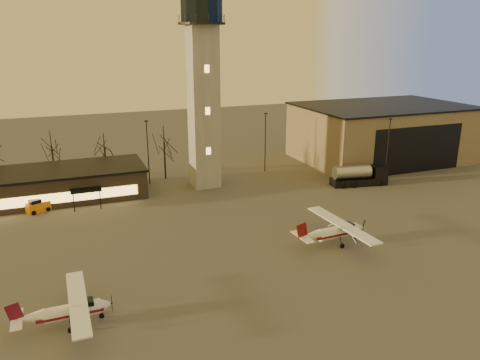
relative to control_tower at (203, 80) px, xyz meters
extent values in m
plane|color=#42403D|center=(0.00, -30.00, -16.33)|extent=(220.00, 220.00, 0.00)
cube|color=gray|center=(0.00, 0.00, -4.33)|extent=(4.00, 4.00, 24.00)
cylinder|color=black|center=(0.00, 0.00, 7.82)|extent=(6.80, 6.80, 0.30)
cylinder|color=black|center=(0.00, 0.00, 9.67)|extent=(6.00, 6.00, 3.40)
cube|color=#8C755B|center=(36.00, 4.00, -11.33)|extent=(30.00, 20.00, 10.00)
cube|color=black|center=(36.00, 4.00, -6.18)|extent=(30.60, 20.60, 0.30)
cube|color=black|center=(36.00, -6.02, -12.33)|extent=(18.00, 0.10, 8.00)
cube|color=black|center=(-22.00, 2.00, -14.33)|extent=(25.00, 10.00, 4.00)
cube|color=black|center=(-22.00, 2.00, -12.18)|extent=(25.40, 10.40, 0.30)
cube|color=#FFBC59|center=(-22.00, -3.02, -14.73)|extent=(22.00, 0.08, 1.40)
cube|color=black|center=(-18.00, -4.00, -13.73)|extent=(4.00, 2.00, 0.20)
cylinder|color=black|center=(-8.00, 4.00, -11.33)|extent=(0.16, 0.16, 10.00)
cube|color=black|center=(-8.00, 4.00, -6.28)|extent=(0.50, 0.25, 0.18)
cylinder|color=black|center=(12.00, 4.00, -11.33)|extent=(0.16, 0.16, 10.00)
cube|color=black|center=(12.00, 4.00, -6.28)|extent=(0.50, 0.25, 0.18)
cylinder|color=black|center=(28.00, -8.00, -11.33)|extent=(0.16, 0.16, 10.00)
cube|color=black|center=(28.00, -8.00, -6.28)|extent=(0.50, 0.25, 0.18)
cylinder|color=black|center=(-14.00, 10.00, -13.70)|extent=(0.28, 0.28, 5.25)
cylinder|color=black|center=(-5.00, 6.00, -13.25)|extent=(0.28, 0.28, 6.16)
cylinder|color=black|center=(4.00, 8.00, -13.84)|extent=(0.28, 0.28, 4.97)
cylinder|color=black|center=(-22.00, 12.00, -13.53)|extent=(0.28, 0.28, 5.60)
cylinder|color=white|center=(7.61, -25.95, -14.98)|extent=(5.02, 1.67, 1.40)
cone|color=white|center=(10.51, -25.79, -14.98)|extent=(1.04, 1.39, 1.33)
cone|color=white|center=(3.95, -26.15, -14.82)|extent=(2.65, 1.33, 1.18)
cube|color=black|center=(8.68, -25.89, -14.50)|extent=(1.68, 1.22, 0.75)
cube|color=#620E10|center=(7.39, -25.96, -15.03)|extent=(5.88, 1.76, 0.24)
cube|color=white|center=(8.15, -25.92, -14.14)|extent=(2.27, 11.91, 0.15)
cube|color=white|center=(2.99, -26.20, -14.71)|extent=(1.17, 3.60, 0.09)
cube|color=#620E10|center=(2.88, -26.21, -13.96)|extent=(1.50, 0.17, 1.83)
cylinder|color=white|center=(-20.91, -31.63, -15.14)|extent=(4.39, 1.29, 1.23)
cone|color=white|center=(-18.34, -31.59, -15.14)|extent=(0.87, 1.19, 1.18)
cone|color=white|center=(-24.14, -31.67, -15.00)|extent=(2.29, 1.07, 1.04)
cube|color=black|center=(-19.96, -31.61, -14.71)|extent=(1.44, 1.02, 0.66)
cube|color=#5B0D20|center=(-21.10, -31.63, -15.19)|extent=(5.15, 1.34, 0.21)
cube|color=white|center=(-20.43, -31.62, -14.40)|extent=(1.56, 10.47, 0.13)
cube|color=white|center=(-24.99, -31.68, -14.90)|extent=(0.90, 3.15, 0.08)
cube|color=#5B0D20|center=(-25.09, -31.68, -14.24)|extent=(1.32, 0.09, 1.61)
cube|color=black|center=(22.60, -8.45, -15.76)|extent=(9.06, 3.93, 1.13)
cube|color=black|center=(25.86, -9.01, -14.37)|extent=(2.44, 2.69, 1.86)
cube|color=black|center=(26.57, -9.13, -14.06)|extent=(0.43, 1.95, 1.03)
cylinder|color=#A1A1A6|center=(21.38, -8.24, -14.16)|extent=(6.06, 3.12, 2.17)
cube|color=orange|center=(-24.21, -3.00, -15.65)|extent=(3.27, 2.62, 1.35)
cube|color=black|center=(-24.56, -3.16, -14.88)|extent=(1.79, 1.79, 0.77)
camera|label=1|loc=(-20.18, -67.23, 6.08)|focal=35.00mm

